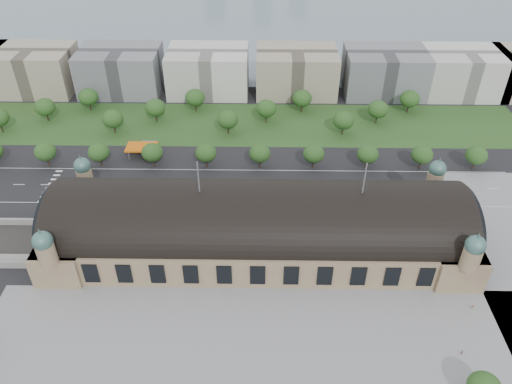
{
  "coord_description": "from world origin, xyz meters",
  "views": [
    {
      "loc": [
        1.14,
        -134.95,
        126.19
      ],
      "look_at": [
        -1.1,
        15.43,
        14.0
      ],
      "focal_mm": 35.0,
      "sensor_mm": 36.0,
      "label": 1
    }
  ],
  "objects_px": {
    "parked_car_4": "(165,209)",
    "parked_car_5": "(153,205)",
    "traffic_car_4": "(298,194)",
    "parked_car_0": "(101,202)",
    "bus_mid": "(265,198)",
    "pedestrian_0": "(473,307)",
    "petrol_station": "(146,147)",
    "bus_east": "(316,192)",
    "traffic_car_2": "(102,191)",
    "pedestrian_1": "(462,352)",
    "parked_car_2": "(94,209)",
    "parked_car_3": "(94,209)",
    "traffic_car_6": "(463,188)",
    "parked_car_6": "(165,205)",
    "traffic_car_5": "(345,186)",
    "parked_car_1": "(139,208)",
    "bus_west": "(224,194)"
  },
  "relations": [
    {
      "from": "petrol_station",
      "to": "bus_east",
      "type": "relative_size",
      "value": 1.11
    },
    {
      "from": "traffic_car_4",
      "to": "traffic_car_5",
      "type": "relative_size",
      "value": 0.88
    },
    {
      "from": "petrol_station",
      "to": "parked_car_0",
      "type": "bearing_deg",
      "value": -104.9
    },
    {
      "from": "parked_car_0",
      "to": "parked_car_5",
      "type": "height_order",
      "value": "parked_car_0"
    },
    {
      "from": "traffic_car_2",
      "to": "pedestrian_1",
      "type": "xyz_separation_m",
      "value": [
        127.05,
        -78.02,
        0.17
      ]
    },
    {
      "from": "pedestrian_0",
      "to": "traffic_car_4",
      "type": "bearing_deg",
      "value": 123.29
    },
    {
      "from": "traffic_car_5",
      "to": "parked_car_4",
      "type": "bearing_deg",
      "value": 96.51
    },
    {
      "from": "pedestrian_0",
      "to": "parked_car_2",
      "type": "bearing_deg",
      "value": 152.11
    },
    {
      "from": "pedestrian_0",
      "to": "pedestrian_1",
      "type": "distance_m",
      "value": 19.19
    },
    {
      "from": "bus_west",
      "to": "petrol_station",
      "type": "bearing_deg",
      "value": 48.9
    },
    {
      "from": "traffic_car_4",
      "to": "parked_car_4",
      "type": "distance_m",
      "value": 55.24
    },
    {
      "from": "traffic_car_2",
      "to": "pedestrian_1",
      "type": "distance_m",
      "value": 149.09
    },
    {
      "from": "parked_car_4",
      "to": "pedestrian_0",
      "type": "height_order",
      "value": "pedestrian_0"
    },
    {
      "from": "traffic_car_5",
      "to": "parked_car_6",
      "type": "xyz_separation_m",
      "value": [
        -75.3,
        -14.53,
        -0.08
      ]
    },
    {
      "from": "parked_car_3",
      "to": "parked_car_2",
      "type": "bearing_deg",
      "value": 61.13
    },
    {
      "from": "parked_car_5",
      "to": "parked_car_6",
      "type": "xyz_separation_m",
      "value": [
        4.89,
        0.28,
        -0.04
      ]
    },
    {
      "from": "traffic_car_5",
      "to": "petrol_station",
      "type": "bearing_deg",
      "value": 66.96
    },
    {
      "from": "traffic_car_4",
      "to": "parked_car_6",
      "type": "distance_m",
      "value": 55.16
    },
    {
      "from": "parked_car_2",
      "to": "parked_car_5",
      "type": "xyz_separation_m",
      "value": [
        23.22,
        2.44,
        -0.03
      ]
    },
    {
      "from": "traffic_car_4",
      "to": "bus_mid",
      "type": "distance_m",
      "value": 14.51
    },
    {
      "from": "traffic_car_5",
      "to": "traffic_car_2",
      "type": "bearing_deg",
      "value": 86.38
    },
    {
      "from": "traffic_car_2",
      "to": "traffic_car_4",
      "type": "xyz_separation_m",
      "value": [
        82.75,
        -0.67,
        0.06
      ]
    },
    {
      "from": "parked_car_4",
      "to": "parked_car_5",
      "type": "distance_m",
      "value": 5.85
    },
    {
      "from": "traffic_car_5",
      "to": "bus_west",
      "type": "distance_m",
      "value": 52.05
    },
    {
      "from": "traffic_car_4",
      "to": "parked_car_0",
      "type": "relative_size",
      "value": 0.87
    },
    {
      "from": "traffic_car_2",
      "to": "traffic_car_6",
      "type": "distance_m",
      "value": 153.54
    },
    {
      "from": "traffic_car_6",
      "to": "parked_car_6",
      "type": "bearing_deg",
      "value": -82.26
    },
    {
      "from": "traffic_car_2",
      "to": "traffic_car_4",
      "type": "height_order",
      "value": "traffic_car_4"
    },
    {
      "from": "petrol_station",
      "to": "traffic_car_2",
      "type": "relative_size",
      "value": 2.96
    },
    {
      "from": "bus_west",
      "to": "bus_east",
      "type": "relative_size",
      "value": 0.99
    },
    {
      "from": "parked_car_5",
      "to": "parked_car_4",
      "type": "bearing_deg",
      "value": 40.13
    },
    {
      "from": "traffic_car_2",
      "to": "traffic_car_5",
      "type": "xyz_separation_m",
      "value": [
        103.58,
        5.14,
        0.13
      ]
    },
    {
      "from": "traffic_car_5",
      "to": "parked_car_5",
      "type": "xyz_separation_m",
      "value": [
        -80.2,
        -14.81,
        -0.04
      ]
    },
    {
      "from": "parked_car_3",
      "to": "pedestrian_0",
      "type": "height_order",
      "value": "pedestrian_0"
    },
    {
      "from": "traffic_car_6",
      "to": "parked_car_1",
      "type": "bearing_deg",
      "value": -81.91
    },
    {
      "from": "parked_car_0",
      "to": "parked_car_3",
      "type": "relative_size",
      "value": 1.14
    },
    {
      "from": "pedestrian_0",
      "to": "pedestrian_1",
      "type": "xyz_separation_m",
      "value": [
        -8.82,
        -17.04,
        -0.02
      ]
    },
    {
      "from": "parked_car_5",
      "to": "traffic_car_6",
      "type": "bearing_deg",
      "value": 70.82
    },
    {
      "from": "parked_car_4",
      "to": "parked_car_6",
      "type": "bearing_deg",
      "value": 166.1
    },
    {
      "from": "bus_mid",
      "to": "parked_car_5",
      "type": "bearing_deg",
      "value": 94.48
    },
    {
      "from": "bus_west",
      "to": "traffic_car_4",
      "type": "bearing_deg",
      "value": -84.93
    },
    {
      "from": "traffic_car_6",
      "to": "pedestrian_0",
      "type": "height_order",
      "value": "pedestrian_0"
    },
    {
      "from": "petrol_station",
      "to": "parked_car_2",
      "type": "bearing_deg",
      "value": -105.88
    },
    {
      "from": "parked_car_5",
      "to": "parked_car_6",
      "type": "distance_m",
      "value": 4.9
    },
    {
      "from": "traffic_car_2",
      "to": "parked_car_6",
      "type": "relative_size",
      "value": 0.97
    },
    {
      "from": "bus_west",
      "to": "pedestrian_0",
      "type": "relative_size",
      "value": 7.44
    },
    {
      "from": "traffic_car_4",
      "to": "pedestrian_0",
      "type": "xyz_separation_m",
      "value": [
        53.12,
        -60.3,
        0.12
      ]
    },
    {
      "from": "parked_car_0",
      "to": "parked_car_5",
      "type": "bearing_deg",
      "value": 49.04
    },
    {
      "from": "traffic_car_2",
      "to": "parked_car_0",
      "type": "relative_size",
      "value": 0.97
    },
    {
      "from": "traffic_car_5",
      "to": "parked_car_6",
      "type": "bearing_deg",
      "value": 94.47
    }
  ]
}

